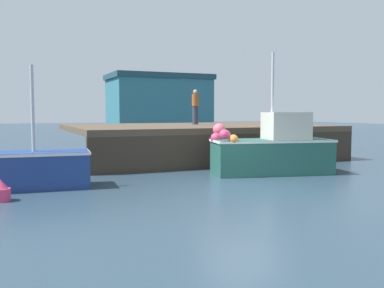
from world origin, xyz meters
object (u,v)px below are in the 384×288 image
at_px(fishing_boat_near_left, 34,168).
at_px(mooring_buoy_foreground, 0,191).
at_px(fishing_boat_near_right, 273,150).
at_px(dockworker, 195,107).

bearing_deg(fishing_boat_near_left, mooring_buoy_foreground, -119.52).
height_order(fishing_boat_near_right, dockworker, fishing_boat_near_right).
distance_m(fishing_boat_near_left, mooring_buoy_foreground, 1.85).
bearing_deg(fishing_boat_near_right, fishing_boat_near_left, 177.82).
bearing_deg(fishing_boat_near_right, mooring_buoy_foreground, -171.91).
distance_m(dockworker, mooring_buoy_foreground, 12.61).
xyz_separation_m(fishing_boat_near_right, dockworker, (0.13, 7.17, 1.62)).
xyz_separation_m(fishing_boat_near_left, mooring_buoy_foreground, (-0.89, -1.58, -0.33)).
height_order(fishing_boat_near_left, mooring_buoy_foreground, fishing_boat_near_left).
relative_size(dockworker, mooring_buoy_foreground, 3.18).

